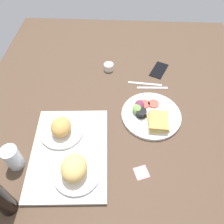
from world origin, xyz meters
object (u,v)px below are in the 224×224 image
object	(u,v)px
fork	(152,88)
knife	(144,84)
bread_plate_far	(61,129)
drinking_glass	(12,158)
cell_phone	(158,70)
sticky_note	(140,172)
serving_tray	(69,152)
plate_with_salad	(150,115)
bread_plate_near	(74,169)
espresso_cup	(108,67)

from	to	relation	value
fork	knife	xyz separation A→B (cm)	(3.00, 4.00, 0.00)
bread_plate_far	drinking_glass	distance (cm)	23.11
cell_phone	sticky_note	size ratio (longest dim) A/B	2.57
serving_tray	plate_with_salad	xyz separation A→B (cm)	(21.71, -36.66, 0.87)
plate_with_salad	bread_plate_near	bearing A→B (deg)	134.82
cell_phone	sticky_note	xyz separation A→B (cm)	(-65.07, 12.48, -0.34)
serving_tray	knife	world-z (taller)	serving_tray
knife	bread_plate_near	bearing A→B (deg)	65.82
bread_plate_near	fork	distance (cm)	63.00
drinking_glass	knife	xyz separation A→B (cm)	(51.83, -56.46, -5.50)
bread_plate_far	cell_phone	bearing A→B (deg)	-45.49
bread_plate_far	plate_with_salad	bearing A→B (deg)	-73.65
serving_tray	fork	bearing A→B (deg)	-42.68
serving_tray	cell_phone	xyz separation A→B (cm)	(57.41, -43.90, -0.40)
drinking_glass	espresso_cup	size ratio (longest dim) A/B	2.06
bread_plate_far	serving_tray	bearing A→B (deg)	-153.44
bread_plate_near	plate_with_salad	size ratio (longest dim) A/B	0.66
bread_plate_far	sticky_note	distance (cm)	40.33
fork	serving_tray	bearing A→B (deg)	44.90
sticky_note	plate_with_salad	bearing A→B (deg)	-10.12
plate_with_salad	knife	world-z (taller)	plate_with_salad
bread_plate_near	cell_phone	size ratio (longest dim) A/B	1.35
bread_plate_near	drinking_glass	xyz separation A→B (cm)	(3.66, 26.02, 0.30)
plate_with_salad	cell_phone	xyz separation A→B (cm)	(35.70, -7.24, -1.27)
serving_tray	drinking_glass	size ratio (longest dim) A/B	3.91
drinking_glass	sticky_note	distance (cm)	53.13
cell_phone	knife	bearing A→B (deg)	168.78
espresso_cup	serving_tray	bearing A→B (deg)	166.22
bread_plate_far	fork	world-z (taller)	bread_plate_far
bread_plate_near	sticky_note	world-z (taller)	bread_plate_near
espresso_cup	knife	size ratio (longest dim) A/B	0.29
plate_with_salad	cell_phone	distance (cm)	36.45
bread_plate_near	knife	world-z (taller)	bread_plate_near
fork	sticky_note	bearing A→B (deg)	78.88
espresso_cup	sticky_note	size ratio (longest dim) A/B	1.00
espresso_cup	bread_plate_far	bearing A→B (deg)	158.37
bread_plate_near	bread_plate_far	size ratio (longest dim) A/B	0.96
drinking_glass	cell_phone	distance (cm)	91.50
plate_with_salad	espresso_cup	world-z (taller)	plate_with_salad
plate_with_salad	drinking_glass	xyz separation A→B (cm)	(-28.18, 58.05, 4.08)
bread_plate_near	fork	world-z (taller)	bread_plate_near
knife	sticky_note	distance (cm)	53.15
bread_plate_far	bread_plate_near	bearing A→B (deg)	-154.47
plate_with_salad	fork	distance (cm)	20.84
cell_phone	sticky_note	bearing A→B (deg)	-165.83
serving_tray	cell_phone	world-z (taller)	serving_tray
drinking_glass	bread_plate_near	bearing A→B (deg)	-98.01
drinking_glass	espresso_cup	bearing A→B (deg)	-29.22
plate_with_salad	fork	bearing A→B (deg)	-6.65
serving_tray	plate_with_salad	bearing A→B (deg)	-59.36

